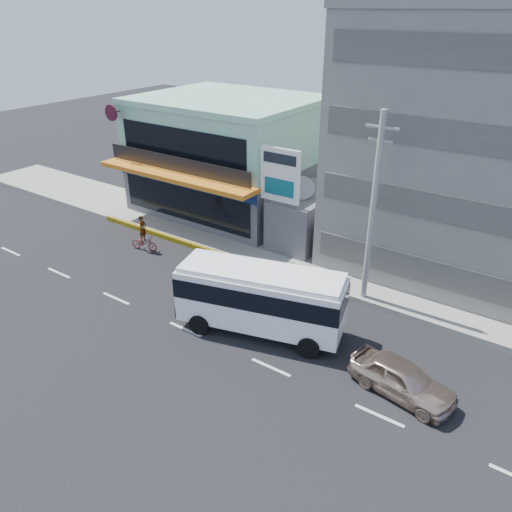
{
  "coord_description": "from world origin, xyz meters",
  "views": [
    {
      "loc": [
        14.31,
        -14.5,
        14.16
      ],
      "look_at": [
        0.78,
        4.91,
        2.2
      ],
      "focal_mm": 35.0,
      "sensor_mm": 36.0,
      "label": 1
    }
  ],
  "objects": [
    {
      "name": "satellite_dish",
      "position": [
        0.0,
        11.0,
        3.58
      ],
      "size": [
        1.5,
        1.5,
        0.15
      ],
      "primitive_type": "cylinder",
      "color": "slate",
      "rests_on": "gap_structure"
    },
    {
      "name": "ground",
      "position": [
        0.0,
        0.0,
        0.0
      ],
      "size": [
        120.0,
        120.0,
        0.0
      ],
      "primitive_type": "plane",
      "color": "black",
      "rests_on": "ground"
    },
    {
      "name": "shop_building",
      "position": [
        -8.0,
        13.95,
        4.0
      ],
      "size": [
        12.4,
        11.7,
        8.0
      ],
      "color": "#504F54",
      "rests_on": "ground"
    },
    {
      "name": "sidewalk",
      "position": [
        5.0,
        9.5,
        0.15
      ],
      "size": [
        70.0,
        5.0,
        0.3
      ],
      "primitive_type": "cube",
      "color": "gray",
      "rests_on": "ground"
    },
    {
      "name": "minibus",
      "position": [
        3.04,
        2.06,
        1.97
      ],
      "size": [
        8.26,
        4.51,
        3.3
      ],
      "color": "white",
      "rests_on": "ground"
    },
    {
      "name": "utility_pole_near",
      "position": [
        6.0,
        7.4,
        5.15
      ],
      "size": [
        1.6,
        0.3,
        10.0
      ],
      "color": "#999993",
      "rests_on": "ground"
    },
    {
      "name": "gap_structure",
      "position": [
        0.0,
        12.0,
        1.75
      ],
      "size": [
        3.0,
        6.0,
        3.5
      ],
      "primitive_type": "cube",
      "color": "#504F54",
      "rests_on": "ground"
    },
    {
      "name": "sedan",
      "position": [
        10.19,
        1.67,
        0.75
      ],
      "size": [
        4.63,
        2.52,
        1.49
      ],
      "primitive_type": "imported",
      "rotation": [
        0.0,
        0.0,
        1.39
      ],
      "color": "#CBB09B",
      "rests_on": "ground"
    },
    {
      "name": "concrete_building",
      "position": [
        10.0,
        15.0,
        7.0
      ],
      "size": [
        16.0,
        12.0,
        14.0
      ],
      "primitive_type": "cube",
      "color": "gray",
      "rests_on": "ground"
    },
    {
      "name": "billboard",
      "position": [
        -0.5,
        9.2,
        4.93
      ],
      "size": [
        2.6,
        0.18,
        6.9
      ],
      "color": "gray",
      "rests_on": "ground"
    },
    {
      "name": "motorcycle_rider",
      "position": [
        -8.13,
        5.13,
        0.77
      ],
      "size": [
        1.91,
        1.06,
        2.33
      ],
      "color": "maroon",
      "rests_on": "ground"
    }
  ]
}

